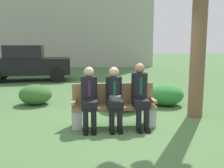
{
  "coord_description": "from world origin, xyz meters",
  "views": [
    {
      "loc": [
        -0.76,
        -5.41,
        1.74
      ],
      "look_at": [
        -0.21,
        0.2,
        0.85
      ],
      "focal_mm": 40.85,
      "sensor_mm": 36.0,
      "label": 1
    }
  ],
  "objects": [
    {
      "name": "ground_plane",
      "position": [
        0.0,
        0.0,
        0.0
      ],
      "size": [
        80.0,
        80.0,
        0.0
      ],
      "primitive_type": "plane",
      "color": "#486C3C"
    },
    {
      "name": "park_bench",
      "position": [
        -0.21,
        -0.15,
        0.42
      ],
      "size": [
        1.75,
        0.44,
        0.9
      ],
      "color": "#99754C",
      "rests_on": "ground"
    },
    {
      "name": "seated_man_middle",
      "position": [
        -0.21,
        -0.28,
        0.71
      ],
      "size": [
        0.34,
        0.72,
        1.27
      ],
      "color": "black",
      "rests_on": "ground"
    },
    {
      "name": "seated_man_right",
      "position": [
        0.33,
        -0.27,
        0.75
      ],
      "size": [
        0.34,
        0.72,
        1.34
      ],
      "color": "black",
      "rests_on": "ground"
    },
    {
      "name": "shrub_near_bench",
      "position": [
        -2.26,
        2.0,
        0.29
      ],
      "size": [
        0.93,
        0.86,
        0.58
      ],
      "primitive_type": "ellipsoid",
      "color": "#35642B",
      "rests_on": "ground"
    },
    {
      "name": "shrub_mid_lawn",
      "position": [
        0.17,
        1.14,
        0.32
      ],
      "size": [
        1.02,
        0.94,
        0.64
      ],
      "primitive_type": "ellipsoid",
      "color": "#1A6535",
      "rests_on": "ground"
    },
    {
      "name": "shrub_far_lawn",
      "position": [
        1.47,
        1.53,
        0.31
      ],
      "size": [
        0.99,
        0.91,
        0.62
      ],
      "primitive_type": "ellipsoid",
      "color": "#2E7D32",
      "rests_on": "ground"
    },
    {
      "name": "seated_man_left",
      "position": [
        -0.73,
        -0.28,
        0.71
      ],
      "size": [
        0.34,
        0.72,
        1.27
      ],
      "color": "black",
      "rests_on": "ground"
    },
    {
      "name": "street_lamp",
      "position": [
        4.27,
        5.36,
        2.36
      ],
      "size": [
        0.24,
        0.24,
        3.9
      ],
      "color": "black",
      "rests_on": "ground"
    },
    {
      "name": "parked_car_near",
      "position": [
        -3.57,
        6.96,
        0.84
      ],
      "size": [
        4.01,
        1.95,
        1.68
      ],
      "color": "black",
      "rests_on": "ground"
    }
  ]
}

